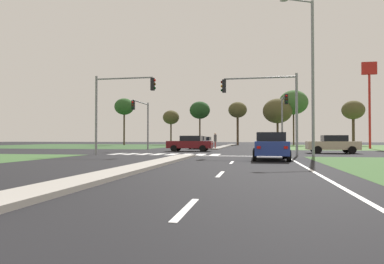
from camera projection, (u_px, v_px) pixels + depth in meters
name	position (u px, v px, depth m)	size (l,w,h in m)	color
ground_plane	(204.00, 152.00, 31.94)	(200.00, 200.00, 0.00)	black
grass_verge_far_left	(82.00, 146.00, 60.66)	(35.00, 35.00, 0.01)	#2D4C28
median_island_near	(132.00, 169.00, 13.26)	(1.20, 22.00, 0.14)	gray
median_island_far	(226.00, 146.00, 56.52)	(1.20, 36.00, 0.14)	gray
lane_dash_near	(186.00, 209.00, 5.99)	(0.14, 2.00, 0.01)	silver
lane_dash_second	(220.00, 174.00, 11.89)	(0.14, 2.00, 0.01)	silver
lane_dash_third	(232.00, 162.00, 17.79)	(0.14, 2.00, 0.01)	silver
edge_line_right	(313.00, 171.00, 13.00)	(0.14, 24.00, 0.01)	silver
stop_bar_near	(242.00, 156.00, 24.37)	(6.40, 0.50, 0.01)	silver
crosswalk_bar_near	(117.00, 154.00, 27.99)	(0.70, 2.80, 0.01)	silver
crosswalk_bar_second	(131.00, 154.00, 27.78)	(0.70, 2.80, 0.01)	silver
crosswalk_bar_third	(144.00, 154.00, 27.57)	(0.70, 2.80, 0.01)	silver
crosswalk_bar_fourth	(158.00, 154.00, 27.37)	(0.70, 2.80, 0.01)	silver
crosswalk_bar_fifth	(172.00, 154.00, 27.16)	(0.70, 2.80, 0.01)	silver
crosswalk_bar_sixth	(186.00, 154.00, 26.95)	(0.70, 2.80, 0.01)	silver
crosswalk_bar_seventh	(201.00, 155.00, 26.74)	(0.70, 2.80, 0.01)	silver
crosswalk_bar_eighth	(215.00, 155.00, 26.53)	(0.70, 2.80, 0.01)	silver
car_beige_near	(333.00, 144.00, 29.28)	(4.25, 2.04, 1.55)	#BCAD8E
car_maroon_second	(190.00, 143.00, 33.95)	(4.48, 2.04, 1.54)	maroon
car_navy_third	(199.00, 142.00, 42.49)	(1.94, 4.16, 1.56)	#161E47
car_blue_fourth	(270.00, 146.00, 20.18)	(2.05, 4.62, 1.61)	navy
car_white_fifth	(205.00, 142.00, 48.67)	(1.95, 4.62, 1.52)	silver
traffic_signal_far_right	(284.00, 112.00, 35.14)	(0.32, 5.58, 5.73)	gray
traffic_signal_near_right	(268.00, 99.00, 24.51)	(5.47, 0.32, 5.89)	gray
traffic_signal_near_left	(117.00, 100.00, 26.61)	(4.96, 0.32, 6.19)	gray
traffic_signal_far_left	(142.00, 116.00, 37.97)	(0.32, 5.27, 5.47)	gray
street_lamp_second	(310.00, 70.00, 23.70)	(2.38, 1.22, 10.88)	gray
pedestrian_at_median	(215.00, 139.00, 40.67)	(0.34, 0.34, 1.82)	maroon
fastfood_pole_sign	(369.00, 85.00, 43.26)	(1.80, 0.40, 10.98)	red
treeline_near	(124.00, 107.00, 68.46)	(3.87, 3.87, 9.35)	#423323
treeline_second	(171.00, 117.00, 70.73)	(3.38, 3.38, 7.14)	#423323
treeline_third	(200.00, 110.00, 66.42)	(3.96, 3.96, 8.50)	#423323
treeline_fourth	(238.00, 110.00, 69.12)	(3.73, 3.73, 8.70)	#423323
treeline_fifth	(293.00, 103.00, 66.18)	(5.53, 5.53, 10.65)	#423323
treeline_sixth	(278.00, 111.00, 65.50)	(5.56, 5.56, 8.96)	#423323
treeline_seventh	(353.00, 110.00, 60.90)	(3.91, 3.91, 8.05)	#423323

